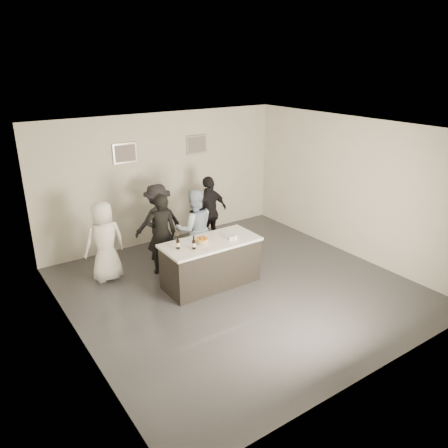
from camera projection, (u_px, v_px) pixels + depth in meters
The scene contains 19 objects.
floor at pixel (239, 288), 8.35m from camera, with size 6.00×6.00×0.00m, color #3D3D42.
ceiling at pixel (241, 129), 7.28m from camera, with size 6.00×6.00×0.00m, color white.
wall_back at pixel (163, 178), 10.13m from camera, with size 6.00×0.04×3.00m, color beige.
wall_front at pixel (380, 280), 5.50m from camera, with size 6.00×0.04×3.00m, color beige.
wall_left at pixel (70, 253), 6.23m from camera, with size 0.04×6.00×3.00m, color beige.
wall_right at pixel (352, 188), 9.39m from camera, with size 0.04×6.00×3.00m, color beige.
picture_left at pixel (125, 153), 9.38m from camera, with size 0.54×0.04×0.44m, color #B2B2B7.
picture_right at pixel (197, 144), 10.33m from camera, with size 0.54×0.04×0.44m, color #B2B2B7.
bar_counter at pixel (211, 263), 8.34m from camera, with size 1.86×0.86×0.90m, color white.
cake at pixel (202, 241), 8.08m from camera, with size 0.23×0.23×0.08m, color yellow.
beer_bottle_a at pixel (178, 242), 7.81m from camera, with size 0.07×0.07×0.26m, color black.
beer_bottle_b at pixel (194, 242), 7.80m from camera, with size 0.07×0.07×0.26m, color black.
tumbler_cluster at pixel (231, 237), 8.27m from camera, with size 0.19×0.19×0.08m, color gold.
candles at pixel (208, 249), 7.82m from camera, with size 0.24×0.08×0.01m, color pink.
person_main_black at pixel (161, 234), 8.68m from camera, with size 0.61×0.40×1.68m, color black.
person_main_blue at pixel (195, 229), 8.94m from camera, with size 0.82×0.64×1.69m, color #A2B6D4.
person_guest_left at pixel (104, 241), 8.41m from camera, with size 0.79×0.51×1.61m, color white.
person_guest_right at pixel (210, 212), 9.89m from camera, with size 0.98×0.41×1.68m, color black.
person_guest_back at pixel (158, 221), 9.46m from camera, with size 1.05×0.60×1.63m, color black.
Camera 1 is at (-4.38, -5.93, 4.11)m, focal length 35.00 mm.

